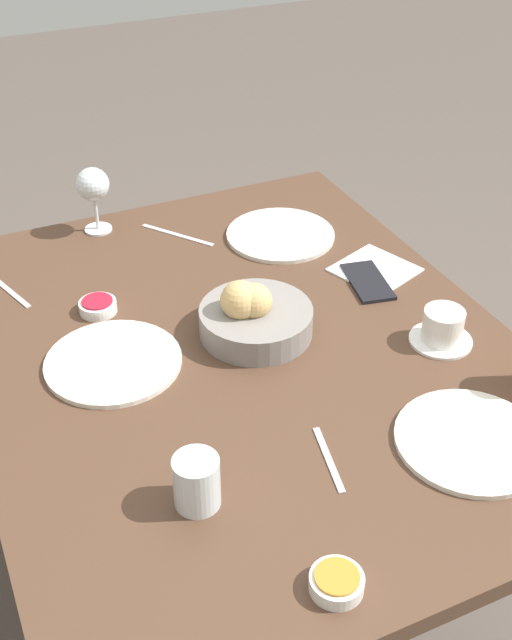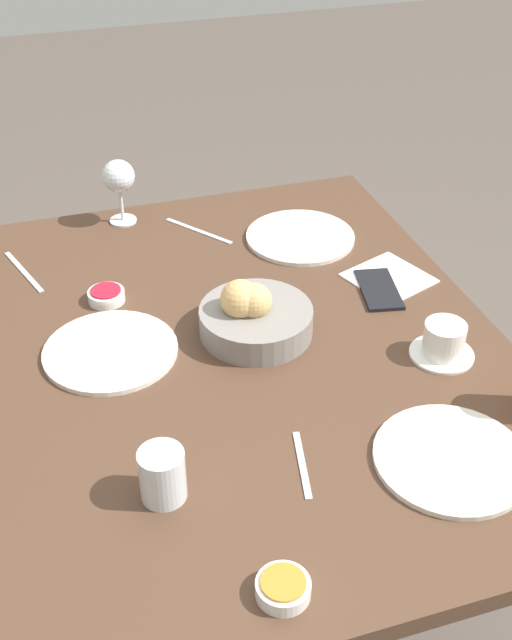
{
  "view_description": "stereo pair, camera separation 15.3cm",
  "coord_description": "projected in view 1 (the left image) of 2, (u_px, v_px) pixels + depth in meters",
  "views": [
    {
      "loc": [
        -1.1,
        0.47,
        1.69
      ],
      "look_at": [
        0.03,
        -0.04,
        0.8
      ],
      "focal_mm": 45.0,
      "sensor_mm": 36.0,
      "label": 1
    },
    {
      "loc": [
        -1.15,
        0.33,
        1.69
      ],
      "look_at": [
        0.03,
        -0.04,
        0.8
      ],
      "focal_mm": 45.0,
      "sensor_mm": 36.0,
      "label": 2
    }
  ],
  "objects": [
    {
      "name": "fork_silver",
      "position": [
        6.0,
        288.0,
        1.67
      ],
      "size": [
        0.19,
        0.07,
        0.0
      ],
      "color": "#B7B7BC",
      "rests_on": "dining_table"
    },
    {
      "name": "spoon_coffee",
      "position": [
        329.0,
        459.0,
        1.27
      ],
      "size": [
        0.14,
        0.04,
        0.0
      ],
      "color": "#B7B7BC",
      "rests_on": "dining_table"
    },
    {
      "name": "napkin",
      "position": [
        375.0,
        270.0,
        1.73
      ],
      "size": [
        0.2,
        0.2,
        0.0
      ],
      "color": "white",
      "rests_on": "dining_table"
    },
    {
      "name": "bread_basket",
      "position": [
        254.0,
        316.0,
        1.52
      ],
      "size": [
        0.22,
        0.22,
        0.12
      ],
      "color": "gray",
      "rests_on": "dining_table"
    },
    {
      "name": "plate_far_center",
      "position": [
        113.0,
        362.0,
        1.47
      ],
      "size": [
        0.25,
        0.25,
        0.01
      ],
      "color": "silver",
      "rests_on": "dining_table"
    },
    {
      "name": "coffee_cup",
      "position": [
        442.0,
        328.0,
        1.51
      ],
      "size": [
        0.12,
        0.12,
        0.07
      ],
      "color": "white",
      "rests_on": "dining_table"
    },
    {
      "name": "ground_plane",
      "position": [
        246.0,
        599.0,
        1.96
      ],
      "size": [
        10.0,
        10.0,
        0.0
      ],
      "primitive_type": "plane",
      "color": "#564C44"
    },
    {
      "name": "water_tumbler",
      "position": [
        197.0,
        482.0,
        1.18
      ],
      "size": [
        0.07,
        0.07,
        0.09
      ],
      "color": "silver",
      "rests_on": "dining_table"
    },
    {
      "name": "wine_glass",
      "position": [
        93.0,
        187.0,
        1.81
      ],
      "size": [
        0.08,
        0.08,
        0.16
      ],
      "color": "silver",
      "rests_on": "dining_table"
    },
    {
      "name": "plate_near_left",
      "position": [
        470.0,
        441.0,
        1.3
      ],
      "size": [
        0.25,
        0.25,
        0.01
      ],
      "color": "silver",
      "rests_on": "dining_table"
    },
    {
      "name": "plate_near_right",
      "position": [
        280.0,
        235.0,
        1.85
      ],
      "size": [
        0.25,
        0.25,
        0.01
      ],
      "color": "silver",
      "rests_on": "dining_table"
    },
    {
      "name": "jam_bowl_berry",
      "position": [
        98.0,
        306.0,
        1.6
      ],
      "size": [
        0.08,
        0.08,
        0.03
      ],
      "color": "white",
      "rests_on": "dining_table"
    },
    {
      "name": "cell_phone",
      "position": [
        367.0,
        282.0,
        1.69
      ],
      "size": [
        0.16,
        0.1,
        0.01
      ],
      "color": "black",
      "rests_on": "dining_table"
    },
    {
      "name": "jam_bowl_honey",
      "position": [
        337.0,
        582.0,
        1.07
      ],
      "size": [
        0.08,
        0.08,
        0.03
      ],
      "color": "white",
      "rests_on": "dining_table"
    },
    {
      "name": "knife_silver",
      "position": [
        177.0,
        235.0,
        1.86
      ],
      "size": [
        0.16,
        0.12,
        0.0
      ],
      "color": "#B7B7BC",
      "rests_on": "dining_table"
    },
    {
      "name": "dining_table",
      "position": [
        243.0,
        389.0,
        1.57
      ],
      "size": [
        1.25,
        0.99,
        0.77
      ],
      "color": "#4C3323",
      "rests_on": "ground_plane"
    }
  ]
}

